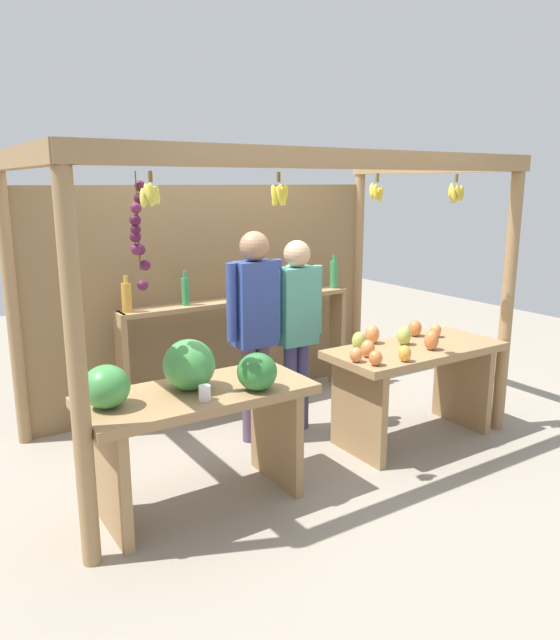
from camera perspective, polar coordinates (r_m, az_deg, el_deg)
The scene contains 7 objects.
ground_plane at distance 5.00m, azimuth -1.17°, elevation -10.78°, with size 12.00×12.00×0.00m, color gray.
market_stall at distance 5.00m, azimuth -3.93°, elevation 4.61°, with size 3.50×1.96×2.21m.
fruit_counter_left at distance 3.74m, azimuth -8.27°, elevation -7.86°, with size 1.42×0.64×1.08m.
fruit_counter_right at distance 4.82m, azimuth 12.44°, elevation -4.53°, with size 1.44×0.64×0.92m.
bottle_shelf_unit at distance 5.40m, azimuth -3.67°, elevation -0.15°, with size 2.25×0.22×1.32m.
vendor_man at distance 4.60m, azimuth -2.39°, elevation 0.24°, with size 0.48×0.22×1.66m.
vendor_woman at distance 4.81m, azimuth 1.59°, elevation 0.06°, with size 0.48×0.21×1.57m.
Camera 1 is at (-2.40, -3.90, 2.01)m, focal length 33.71 mm.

